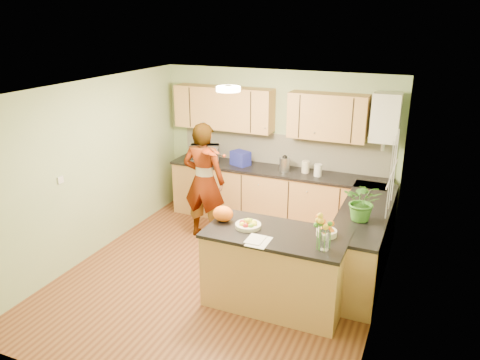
% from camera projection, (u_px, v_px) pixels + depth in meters
% --- Properties ---
extents(floor, '(4.50, 4.50, 0.00)m').
position_uv_depth(floor, '(221.00, 277.00, 6.25)').
color(floor, '#5B2F1A').
rests_on(floor, ground).
extents(ceiling, '(4.00, 4.50, 0.02)m').
position_uv_depth(ceiling, '(218.00, 89.00, 5.42)').
color(ceiling, silver).
rests_on(ceiling, wall_back).
extents(wall_back, '(4.00, 0.02, 2.50)m').
position_uv_depth(wall_back, '(277.00, 146.00, 7.78)').
color(wall_back, '#92AC7B').
rests_on(wall_back, floor).
extents(wall_front, '(4.00, 0.02, 2.50)m').
position_uv_depth(wall_front, '(102.00, 277.00, 3.88)').
color(wall_front, '#92AC7B').
rests_on(wall_front, floor).
extents(wall_left, '(0.02, 4.50, 2.50)m').
position_uv_depth(wall_left, '(91.00, 170.00, 6.58)').
color(wall_left, '#92AC7B').
rests_on(wall_left, floor).
extents(wall_right, '(0.02, 4.50, 2.50)m').
position_uv_depth(wall_right, '(385.00, 215.00, 5.09)').
color(wall_right, '#92AC7B').
rests_on(wall_right, floor).
extents(back_counter, '(3.64, 0.62, 0.94)m').
position_uv_depth(back_counter, '(276.00, 196.00, 7.75)').
color(back_counter, tan).
rests_on(back_counter, floor).
extents(right_counter, '(0.62, 2.24, 0.94)m').
position_uv_depth(right_counter, '(363.00, 242.00, 6.20)').
color(right_counter, tan).
rests_on(right_counter, floor).
extents(splashback, '(3.60, 0.02, 0.52)m').
position_uv_depth(splashback, '(283.00, 150.00, 7.75)').
color(splashback, white).
rests_on(splashback, back_counter).
extents(upper_cabinets, '(3.20, 0.34, 0.70)m').
position_uv_depth(upper_cabinets, '(265.00, 111.00, 7.50)').
color(upper_cabinets, tan).
rests_on(upper_cabinets, wall_back).
extents(boiler, '(0.40, 0.30, 0.86)m').
position_uv_depth(boiler, '(386.00, 118.00, 6.80)').
color(boiler, silver).
rests_on(boiler, wall_back).
extents(window_right, '(0.01, 1.30, 1.05)m').
position_uv_depth(window_right, '(393.00, 173.00, 5.52)').
color(window_right, silver).
rests_on(window_right, wall_right).
extents(light_switch, '(0.02, 0.09, 0.09)m').
position_uv_depth(light_switch, '(60.00, 180.00, 6.03)').
color(light_switch, silver).
rests_on(light_switch, wall_left).
extents(ceiling_lamp, '(0.30, 0.30, 0.07)m').
position_uv_depth(ceiling_lamp, '(228.00, 89.00, 5.69)').
color(ceiling_lamp, '#FFEABF').
rests_on(ceiling_lamp, ceiling).
extents(peninsula_island, '(1.65, 0.84, 0.94)m').
position_uv_depth(peninsula_island, '(275.00, 268.00, 5.54)').
color(peninsula_island, tan).
rests_on(peninsula_island, floor).
extents(fruit_dish, '(0.30, 0.30, 0.11)m').
position_uv_depth(fruit_dish, '(248.00, 224.00, 5.50)').
color(fruit_dish, beige).
rests_on(fruit_dish, peninsula_island).
extents(orange_bowl, '(0.23, 0.23, 0.14)m').
position_uv_depth(orange_bowl, '(327.00, 231.00, 5.29)').
color(orange_bowl, beige).
rests_on(orange_bowl, peninsula_island).
extents(flower_vase, '(0.25, 0.25, 0.47)m').
position_uv_depth(flower_vase, '(326.00, 222.00, 4.90)').
color(flower_vase, silver).
rests_on(flower_vase, peninsula_island).
extents(orange_bag, '(0.27, 0.23, 0.19)m').
position_uv_depth(orange_bag, '(223.00, 214.00, 5.66)').
color(orange_bag, orange).
rests_on(orange_bag, peninsula_island).
extents(papers, '(0.23, 0.31, 0.01)m').
position_uv_depth(papers, '(259.00, 241.00, 5.16)').
color(papers, white).
rests_on(papers, peninsula_island).
extents(violinist, '(0.69, 0.47, 1.83)m').
position_uv_depth(violinist, '(204.00, 181.00, 7.14)').
color(violinist, '#D9A084').
rests_on(violinist, floor).
extents(violin, '(0.66, 0.57, 0.16)m').
position_uv_depth(violin, '(208.00, 152.00, 6.69)').
color(violin, '#511405').
rests_on(violin, violinist).
extents(microwave, '(0.57, 0.49, 0.27)m').
position_uv_depth(microwave, '(205.00, 153.00, 8.01)').
color(microwave, silver).
rests_on(microwave, back_counter).
extents(blue_box, '(0.36, 0.31, 0.24)m').
position_uv_depth(blue_box, '(240.00, 158.00, 7.78)').
color(blue_box, navy).
rests_on(blue_box, back_counter).
extents(kettle, '(0.17, 0.17, 0.31)m').
position_uv_depth(kettle, '(285.00, 164.00, 7.47)').
color(kettle, '#B4B4B9').
rests_on(kettle, back_counter).
extents(jar_cream, '(0.14, 0.14, 0.19)m').
position_uv_depth(jar_cream, '(306.00, 167.00, 7.41)').
color(jar_cream, beige).
rests_on(jar_cream, back_counter).
extents(jar_white, '(0.13, 0.13, 0.19)m').
position_uv_depth(jar_white, '(318.00, 170.00, 7.25)').
color(jar_white, silver).
rests_on(jar_white, back_counter).
extents(potted_plant, '(0.45, 0.39, 0.50)m').
position_uv_depth(potted_plant, '(363.00, 201.00, 5.63)').
color(potted_plant, '#3C7C29').
rests_on(potted_plant, right_counter).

